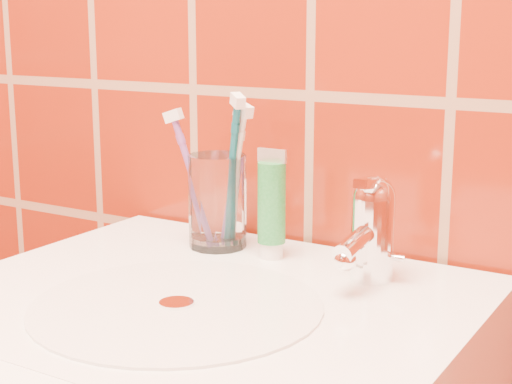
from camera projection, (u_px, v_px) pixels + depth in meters
The scene contains 7 objects.
glass_tumbler at pixel (217, 201), 1.00m from camera, with size 0.07×0.07×0.12m, color white.
toothpaste_tube at pixel (272, 207), 0.95m from camera, with size 0.04×0.03×0.14m.
faucet at pixel (371, 226), 0.87m from camera, with size 0.05×0.11×0.12m.
toothbrush_0 at pixel (194, 180), 1.00m from camera, with size 0.08×0.03×0.18m, color #76428D, non-canonical shape.
toothbrush_1 at pixel (232, 177), 1.00m from camera, with size 0.06×0.03×0.19m, color #7A4A9F, non-canonical shape.
toothbrush_2 at pixel (231, 174), 0.97m from camera, with size 0.06×0.05×0.21m, color #0B5161, non-canonical shape.
toothbrush_3 at pixel (234, 178), 0.98m from camera, with size 0.07×0.04×0.19m, color silver, non-canonical shape.
Camera 1 is at (0.46, 0.31, 1.14)m, focal length 55.00 mm.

